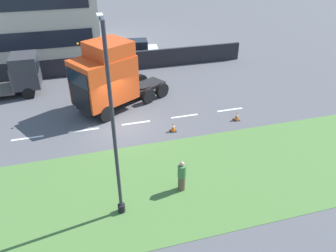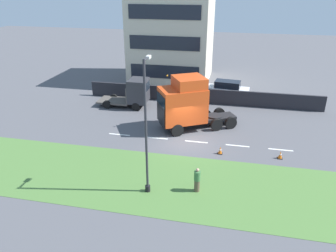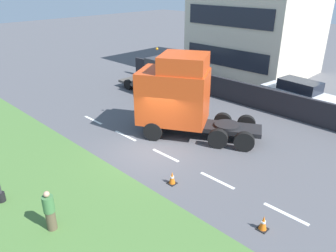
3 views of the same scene
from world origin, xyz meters
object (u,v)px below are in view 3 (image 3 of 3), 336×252
at_px(flatbed_truck, 160,75).
at_px(traffic_cone_trailing, 263,223).
at_px(pedestrian, 50,211).
at_px(parked_car, 297,95).
at_px(lorry_cab, 178,96).
at_px(traffic_cone_lead, 172,178).

distance_m(flatbed_truck, traffic_cone_trailing, 15.46).
bearing_deg(pedestrian, traffic_cone_trailing, -45.75).
relative_size(flatbed_truck, parked_car, 1.04).
xyz_separation_m(lorry_cab, traffic_cone_lead, (-3.85, -3.24, -1.99)).
bearing_deg(pedestrian, flatbed_truck, 31.35).
bearing_deg(flatbed_truck, lorry_cab, 54.34).
bearing_deg(pedestrian, lorry_cab, 13.74).
height_order(flatbed_truck, pedestrian, flatbed_truck).
xyz_separation_m(parked_car, traffic_cone_trailing, (-12.09, -4.45, -0.70)).
relative_size(flatbed_truck, traffic_cone_lead, 8.76).
distance_m(traffic_cone_lead, traffic_cone_trailing, 4.25).
distance_m(lorry_cab, flatbed_truck, 7.18).
bearing_deg(pedestrian, traffic_cone_lead, -12.14).
relative_size(flatbed_truck, pedestrian, 3.20).
bearing_deg(traffic_cone_lead, parked_car, 0.96).
height_order(parked_car, traffic_cone_lead, parked_car).
bearing_deg(traffic_cone_lead, flatbed_truck, 48.25).
distance_m(lorry_cab, pedestrian, 9.23).
height_order(flatbed_truck, traffic_cone_trailing, flatbed_truck).
height_order(pedestrian, traffic_cone_lead, pedestrian).
bearing_deg(parked_car, traffic_cone_trailing, -153.04).
relative_size(traffic_cone_lead, traffic_cone_trailing, 1.00).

